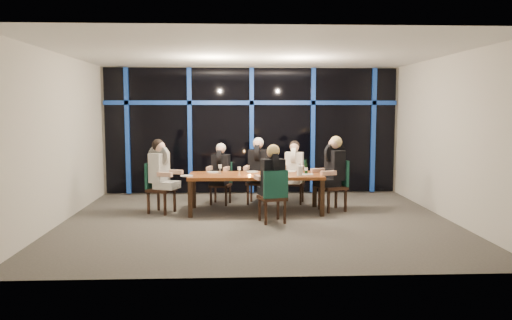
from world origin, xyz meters
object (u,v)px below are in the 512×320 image
object	(u,v)px
diner_end_right	(333,162)
chair_far_left	(222,181)
chair_end_right	(337,182)
diner_far_right	(294,163)
diner_end_left	(161,165)
water_pitcher	(300,171)
dining_table	(256,178)
chair_far_mid	(259,178)
chair_near_mid	(274,194)
diner_near_mid	(272,172)
diner_far_mid	(258,161)
diner_far_left	(220,165)
chair_far_right	(295,179)
chair_end_left	(157,185)
wine_bottle	(306,169)

from	to	relation	value
diner_end_right	chair_far_left	bearing A→B (deg)	-128.67
chair_end_right	diner_far_right	world-z (taller)	diner_far_right
diner_far_right	diner_end_left	world-z (taller)	diner_end_left
water_pitcher	dining_table	bearing A→B (deg)	-175.28
chair_far_mid	chair_near_mid	xyz separation A→B (m)	(0.17, -1.92, -0.01)
diner_far_right	diner_near_mid	world-z (taller)	diner_near_mid
chair_far_left	diner_far_right	bearing A→B (deg)	13.75
dining_table	diner_end_left	bearing A→B (deg)	-179.80
diner_far_mid	diner_far_left	bearing A→B (deg)	-164.04
chair_far_mid	chair_near_mid	distance (m)	1.93
chair_far_left	chair_near_mid	distance (m)	2.12
chair_far_right	diner_far_mid	size ratio (longest dim) A/B	0.97
chair_near_mid	diner_far_right	world-z (taller)	diner_far_right
chair_far_left	diner_far_right	size ratio (longest dim) A/B	0.99
chair_end_right	diner_far_mid	world-z (taller)	diner_far_mid
chair_end_left	diner_end_right	xyz separation A→B (m)	(3.45, 0.03, 0.42)
diner_near_mid	water_pitcher	xyz separation A→B (m)	(0.57, 0.64, -0.07)
chair_end_left	diner_far_right	distance (m)	2.92
diner_far_right	diner_end_left	distance (m)	2.84
chair_far_right	diner_end_left	size ratio (longest dim) A/B	0.96
wine_bottle	diner_end_left	bearing A→B (deg)	179.03
diner_far_mid	diner_end_left	distance (m)	2.11
dining_table	chair_near_mid	bearing A→B (deg)	-74.18
diner_far_left	wine_bottle	xyz separation A→B (m)	(1.69, -0.89, 0.01)
wine_bottle	water_pitcher	world-z (taller)	wine_bottle
chair_far_right	water_pitcher	xyz separation A→B (m)	(-0.05, -1.22, 0.33)
chair_far_left	diner_far_mid	bearing A→B (deg)	11.41
chair_far_mid	diner_end_right	world-z (taller)	diner_end_right
chair_end_left	water_pitcher	distance (m)	2.77
dining_table	chair_end_right	bearing A→B (deg)	2.96
diner_far_mid	diner_end_left	bearing A→B (deg)	-141.87
chair_far_right	chair_near_mid	world-z (taller)	chair_near_mid
diner_far_right	dining_table	bearing A→B (deg)	-118.95
chair_near_mid	diner_end_left	world-z (taller)	diner_end_left
diner_end_left	wine_bottle	world-z (taller)	diner_end_left
water_pitcher	diner_near_mid	bearing A→B (deg)	-109.68
dining_table	chair_near_mid	xyz separation A→B (m)	(0.28, -0.98, -0.15)
chair_near_mid	diner_near_mid	world-z (taller)	diner_near_mid
chair_end_right	wine_bottle	world-z (taller)	wine_bottle
diner_near_mid	diner_far_right	bearing A→B (deg)	-123.51
chair_end_left	chair_near_mid	size ratio (longest dim) A/B	1.03
diner_end_right	dining_table	bearing A→B (deg)	-105.67
diner_far_right	wine_bottle	world-z (taller)	diner_far_right
chair_end_left	diner_near_mid	xyz separation A→B (m)	(2.17, -0.93, 0.36)
dining_table	diner_near_mid	bearing A→B (deg)	-74.09
chair_end_left	diner_far_right	size ratio (longest dim) A/B	1.10
dining_table	diner_end_right	distance (m)	1.57
chair_far_mid	diner_end_right	bearing A→B (deg)	-17.91
chair_end_right	chair_near_mid	world-z (taller)	chair_end_right
dining_table	chair_far_mid	bearing A→B (deg)	83.53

